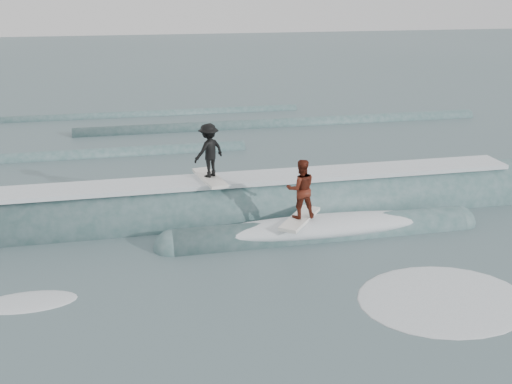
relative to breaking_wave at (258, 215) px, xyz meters
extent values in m
plane|color=#415B5F|center=(-0.22, -5.79, -0.04)|extent=(160.00, 160.00, 0.00)
cylinder|color=#365B5B|center=(-0.22, 0.27, -0.04)|extent=(21.60, 2.28, 2.28)
cylinder|color=#365B5B|center=(1.58, -1.93, -0.04)|extent=(9.00, 1.12, 1.12)
sphere|color=#365B5B|center=(-2.92, -1.93, -0.04)|extent=(1.12, 1.12, 1.12)
sphere|color=#365B5B|center=(6.08, -1.93, -0.04)|extent=(1.12, 1.12, 1.12)
cube|color=white|center=(-0.22, 0.27, 1.18)|extent=(18.00, 1.30, 0.14)
ellipsoid|color=white|center=(1.58, -1.93, 0.26)|extent=(7.60, 1.30, 0.60)
cube|color=white|center=(-1.53, 0.27, 1.30)|extent=(0.93, 2.07, 0.10)
imported|color=black|center=(-1.53, 0.27, 2.20)|extent=(1.28, 1.14, 1.72)
cube|color=white|center=(0.86, -1.93, 0.57)|extent=(1.66, 1.92, 0.10)
imported|color=#541C0F|center=(0.86, -1.93, 1.51)|extent=(0.89, 0.71, 1.78)
ellipsoid|color=white|center=(3.25, -6.10, -0.04)|extent=(4.30, 2.93, 0.10)
ellipsoid|color=white|center=(-6.55, -4.18, -0.04)|extent=(2.04, 1.39, 0.10)
cylinder|color=#365B5B|center=(4.09, 12.21, -0.04)|extent=(22.00, 0.80, 0.80)
cylinder|color=#365B5B|center=(-5.17, 16.21, -0.04)|extent=(22.00, 0.60, 0.60)
camera|label=1|loc=(-3.65, -16.95, 7.10)|focal=40.00mm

